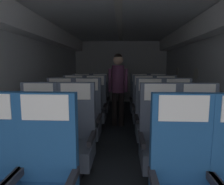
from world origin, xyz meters
TOP-DOWN VIEW (x-y plane):
  - ground at (0.00, 3.75)m, footprint 3.69×7.91m
  - fuselage_shell at (0.00, 4.04)m, footprint 3.57×7.56m
  - seat_a_left_aisle at (-0.52, 1.40)m, footprint 0.49×0.52m
  - seat_b_left_window at (-0.97, 2.32)m, footprint 0.49×0.52m
  - seat_b_left_aisle at (-0.51, 2.33)m, footprint 0.49×0.52m
  - seat_b_right_aisle at (0.98, 2.32)m, footprint 0.49×0.52m
  - seat_b_right_window at (0.52, 2.31)m, footprint 0.49×0.52m
  - seat_c_left_window at (-0.99, 3.22)m, footprint 0.49×0.52m
  - seat_c_left_aisle at (-0.53, 3.22)m, footprint 0.49×0.52m
  - seat_c_right_aisle at (0.98, 3.21)m, footprint 0.49×0.52m
  - seat_c_right_window at (0.52, 3.21)m, footprint 0.49×0.52m
  - seat_d_left_window at (-0.98, 4.13)m, footprint 0.49×0.52m
  - seat_d_left_aisle at (-0.51, 4.13)m, footprint 0.49×0.52m
  - seat_d_right_aisle at (0.98, 4.12)m, footprint 0.49×0.52m
  - seat_d_right_window at (0.52, 4.14)m, footprint 0.49×0.52m
  - seat_e_left_window at (-0.99, 5.03)m, footprint 0.49×0.52m
  - seat_e_left_aisle at (-0.51, 5.05)m, footprint 0.49×0.52m
  - seat_e_right_aisle at (0.99, 5.04)m, footprint 0.49×0.52m
  - seat_e_right_window at (0.51, 5.04)m, footprint 0.49×0.52m
  - flight_attendant at (-0.03, 4.42)m, footprint 0.43×0.28m

SIDE VIEW (x-z plane):
  - ground at x=0.00m, z-range -0.02..0.00m
  - seat_a_left_aisle at x=-0.52m, z-range -0.10..1.07m
  - seat_b_left_window at x=-0.97m, z-range -0.10..1.07m
  - seat_b_left_aisle at x=-0.51m, z-range -0.10..1.07m
  - seat_b_right_aisle at x=0.98m, z-range -0.10..1.07m
  - seat_b_right_window at x=0.52m, z-range -0.10..1.07m
  - seat_c_left_window at x=-0.99m, z-range -0.10..1.07m
  - seat_c_left_aisle at x=-0.53m, z-range -0.10..1.07m
  - seat_c_right_aisle at x=0.98m, z-range -0.10..1.07m
  - seat_c_right_window at x=0.52m, z-range -0.10..1.07m
  - seat_d_left_window at x=-0.98m, z-range -0.10..1.07m
  - seat_d_left_aisle at x=-0.51m, z-range -0.10..1.07m
  - seat_d_right_aisle at x=0.98m, z-range -0.10..1.07m
  - seat_d_right_window at x=0.52m, z-range -0.10..1.07m
  - seat_e_left_window at x=-0.99m, z-range -0.10..1.07m
  - seat_e_left_aisle at x=-0.51m, z-range -0.10..1.07m
  - seat_e_right_aisle at x=0.99m, z-range -0.10..1.07m
  - seat_e_right_window at x=0.51m, z-range -0.10..1.07m
  - flight_attendant at x=-0.03m, z-range 0.19..1.83m
  - fuselage_shell at x=0.00m, z-range 0.50..2.83m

